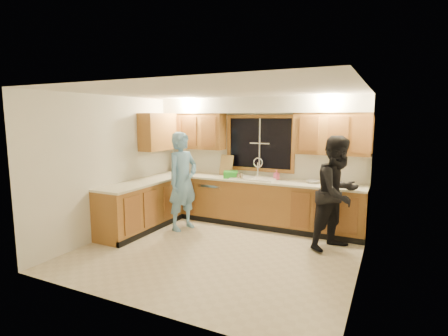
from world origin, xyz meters
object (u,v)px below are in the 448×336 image
at_px(knife_block, 179,167).
at_px(bowl, 313,182).
at_px(stove, 120,214).
at_px(dish_crate, 231,174).
at_px(sink, 254,182).
at_px(man, 183,181).
at_px(soap_bottle, 277,175).
at_px(woman, 338,193).
at_px(dishwasher, 216,200).

relative_size(knife_block, bowl, 0.91).
distance_m(stove, dish_crate, 2.25).
bearing_deg(sink, bowl, 1.89).
relative_size(man, soap_bottle, 9.79).
height_order(woman, soap_bottle, woman).
bearing_deg(dishwasher, woman, -14.20).
distance_m(sink, dish_crate, 0.49).
distance_m(stove, woman, 3.70).
xyz_separation_m(sink, stove, (-1.80, -1.82, -0.41)).
xyz_separation_m(man, knife_block, (-0.72, 0.96, 0.10)).
height_order(stove, man, man).
bearing_deg(sink, stove, -134.61).
height_order(stove, bowl, bowl).
relative_size(dish_crate, bowl, 1.23).
bearing_deg(dishwasher, bowl, 1.50).
distance_m(man, dish_crate, 1.01).
bearing_deg(knife_block, soap_bottle, -1.79).
relative_size(stove, knife_block, 4.40).
relative_size(woman, soap_bottle, 9.72).
bearing_deg(knife_block, bowl, -3.44).
height_order(sink, man, man).
bearing_deg(woman, bowl, 69.03).
bearing_deg(bowl, sink, -178.11).
bearing_deg(dishwasher, sink, 0.99).
xyz_separation_m(soap_bottle, bowl, (0.72, -0.08, -0.07)).
distance_m(woman, soap_bottle, 1.48).
distance_m(dishwasher, woman, 2.65).
distance_m(sink, knife_block, 1.84).
height_order(stove, knife_block, knife_block).
height_order(sink, dish_crate, sink).
relative_size(man, bowl, 8.23).
distance_m(soap_bottle, bowl, 0.73).
relative_size(stove, man, 0.49).
bearing_deg(man, woman, -70.46).
xyz_separation_m(stove, dish_crate, (1.33, 1.74, 0.53)).
distance_m(knife_block, bowl, 2.97).
xyz_separation_m(man, soap_bottle, (1.53, 0.98, 0.09)).
relative_size(dishwasher, knife_block, 4.01).
bearing_deg(sink, knife_block, 177.01).
bearing_deg(knife_block, dishwasher, -8.74).
bearing_deg(dishwasher, man, -107.01).
distance_m(woman, knife_block, 3.58).
relative_size(knife_block, soap_bottle, 1.08).
height_order(stove, dish_crate, dish_crate).
bearing_deg(sink, dish_crate, -169.29).
relative_size(woman, dish_crate, 6.66).
relative_size(sink, soap_bottle, 4.55).
xyz_separation_m(woman, dish_crate, (-2.14, 0.56, 0.07)).
distance_m(woman, bowl, 0.87).
distance_m(knife_block, soap_bottle, 2.25).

